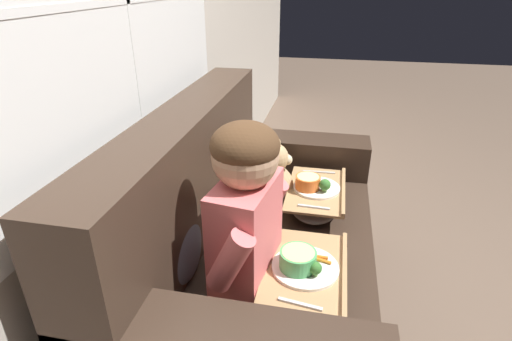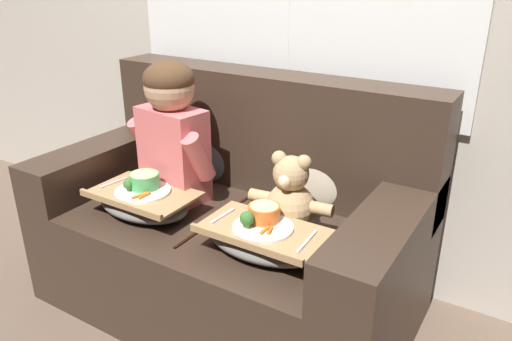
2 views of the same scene
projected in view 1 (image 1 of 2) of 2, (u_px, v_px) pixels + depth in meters
The scene contains 9 objects.
ground_plane at pixel (266, 317), 1.98m from camera, with size 14.00×14.00×0.00m, color brown.
wall_back_with_window at pixel (120, 38), 1.51m from camera, with size 8.00×0.08×2.60m.
couch at pixel (252, 254), 1.83m from camera, with size 1.65×0.92×1.04m.
throw_pillow_behind_child at pixel (179, 239), 1.48m from camera, with size 0.34×0.16×0.35m.
throw_pillow_behind_teddy at pixel (223, 169), 2.01m from camera, with size 0.32×0.15×0.33m.
child_figure at pixel (246, 203), 1.35m from camera, with size 0.47×0.24×0.63m.
teddy_bear at pixel (274, 177), 1.97m from camera, with size 0.36×0.25×0.34m.
lap_tray_child at pixel (304, 277), 1.44m from camera, with size 0.46×0.29×0.18m.
lap_tray_teddy at pixel (316, 196), 1.97m from camera, with size 0.47×0.28×0.18m.
Camera 1 is at (-1.44, -0.24, 1.52)m, focal length 28.00 mm.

